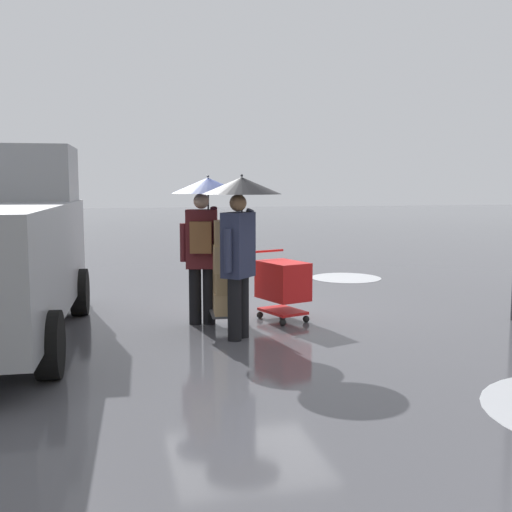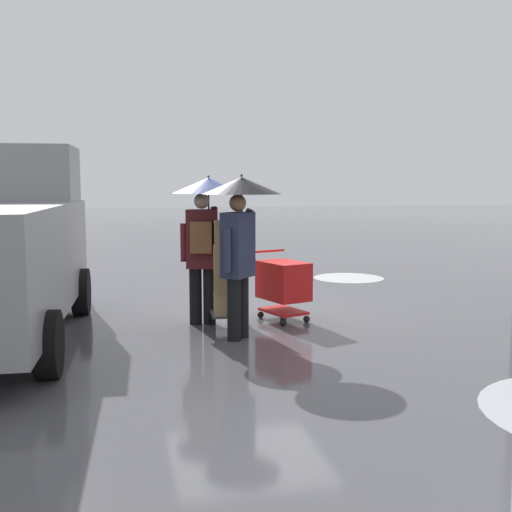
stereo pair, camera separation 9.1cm
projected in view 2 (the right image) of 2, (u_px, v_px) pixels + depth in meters
ground_plane at (248, 310)px, 9.95m from camera, size 90.00×90.00×0.00m
slush_patch_near_cluster at (348, 278)px, 13.37m from camera, size 1.51×1.51×0.01m
shopping_cart_vendor at (283, 283)px, 9.15m from camera, size 0.79×0.95×1.02m
hand_dolly_boxes at (228, 270)px, 8.62m from camera, size 0.55×0.73×1.52m
pedestrian_pink_side at (205, 216)px, 8.79m from camera, size 1.04×1.04×2.15m
pedestrian_black_side at (240, 218)px, 7.98m from camera, size 1.04×1.04×2.15m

